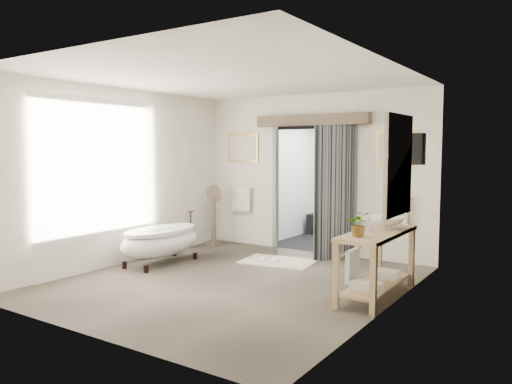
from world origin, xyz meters
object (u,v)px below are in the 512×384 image
Objects in this scene: vanity at (375,258)px; basin at (387,222)px; rug at (278,261)px; clawfoot_tub at (161,240)px.

vanity is 0.53m from basin.
rug is 2.50× the size of basin.
basin is (0.04, 0.31, 0.43)m from vanity.
rug is at bearing 37.43° from clawfoot_tub.
rug is (-2.06, 1.03, -0.50)m from vanity.
vanity is at bearing -109.06° from basin.
vanity is 2.35m from rug.
vanity reaches higher than clawfoot_tub.
clawfoot_tub is 3.61m from vanity.
vanity is 3.34× the size of basin.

